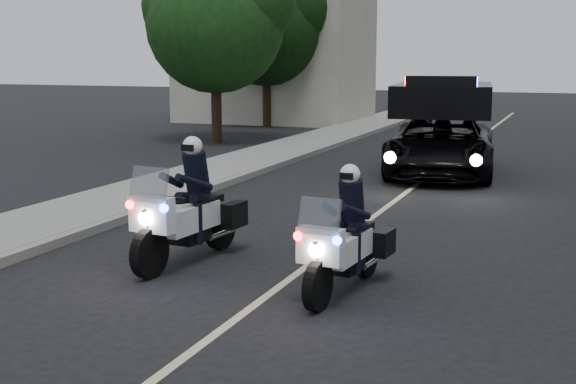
% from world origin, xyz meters
% --- Properties ---
extents(ground, '(120.00, 120.00, 0.00)m').
position_xyz_m(ground, '(0.00, 0.00, 0.00)').
color(ground, black).
rests_on(ground, ground).
extents(curb_left, '(0.20, 60.00, 0.15)m').
position_xyz_m(curb_left, '(-4.10, 10.00, 0.07)').
color(curb_left, gray).
rests_on(curb_left, ground).
extents(sidewalk_left, '(2.00, 60.00, 0.16)m').
position_xyz_m(sidewalk_left, '(-5.20, 10.00, 0.08)').
color(sidewalk_left, gray).
rests_on(sidewalk_left, ground).
extents(building_far, '(8.00, 6.00, 7.00)m').
position_xyz_m(building_far, '(-10.00, 26.00, 3.50)').
color(building_far, '#A8A396').
rests_on(building_far, ground).
extents(lane_marking, '(0.12, 50.00, 0.01)m').
position_xyz_m(lane_marking, '(0.00, 10.00, 0.00)').
color(lane_marking, '#BFB78C').
rests_on(lane_marking, ground).
extents(police_moto_left, '(0.97, 2.23, 1.84)m').
position_xyz_m(police_moto_left, '(-1.69, 2.24, 0.00)').
color(police_moto_left, white).
rests_on(police_moto_left, ground).
extents(police_moto_right, '(0.85, 1.98, 1.64)m').
position_xyz_m(police_moto_right, '(0.85, 1.69, 0.00)').
color(police_moto_right, silver).
rests_on(police_moto_right, ground).
extents(police_suv, '(3.22, 5.80, 2.69)m').
position_xyz_m(police_suv, '(0.20, 12.08, 0.00)').
color(police_suv, black).
rests_on(police_suv, ground).
extents(bicycle, '(0.72, 1.71, 0.87)m').
position_xyz_m(bicycle, '(-2.23, 22.78, 0.00)').
color(bicycle, black).
rests_on(bicycle, ground).
extents(cyclist, '(0.61, 0.43, 1.62)m').
position_xyz_m(cyclist, '(-2.23, 22.78, 0.00)').
color(cyclist, black).
rests_on(cyclist, ground).
extents(tree_left_near, '(6.02, 6.02, 7.89)m').
position_xyz_m(tree_left_near, '(-8.36, 16.47, 0.00)').
color(tree_left_near, '#194216').
rests_on(tree_left_near, ground).
extents(tree_left_far, '(5.93, 5.93, 7.97)m').
position_xyz_m(tree_left_far, '(-9.22, 22.98, 0.00)').
color(tree_left_far, black).
rests_on(tree_left_far, ground).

